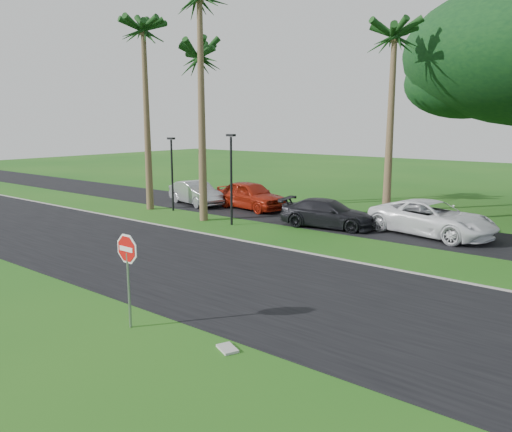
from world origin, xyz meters
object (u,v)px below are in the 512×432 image
object	(u,v)px
stop_sign_near	(128,261)
car_minivan	(432,219)
car_silver	(196,193)
car_red	(251,195)
car_dark	(328,214)

from	to	relation	value
stop_sign_near	car_minivan	size ratio (longest dim) A/B	0.45
car_minivan	stop_sign_near	bearing A→B (deg)	-177.44
car_silver	car_minivan	world-z (taller)	car_minivan
car_red	car_minivan	size ratio (longest dim) A/B	0.85
car_red	car_dark	distance (m)	6.59
car_red	car_minivan	distance (m)	11.11
stop_sign_near	car_silver	size ratio (longest dim) A/B	0.58
stop_sign_near	car_red	world-z (taller)	stop_sign_near
car_red	car_minivan	world-z (taller)	car_red
stop_sign_near	car_silver	distance (m)	19.39
car_silver	car_red	xyz separation A→B (m)	(3.78, 0.87, 0.10)
car_dark	car_silver	bearing A→B (deg)	75.29
stop_sign_near	car_dark	distance (m)	14.23
car_dark	stop_sign_near	bearing A→B (deg)	179.32
stop_sign_near	car_silver	xyz separation A→B (m)	(-12.42, 14.86, -1.03)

